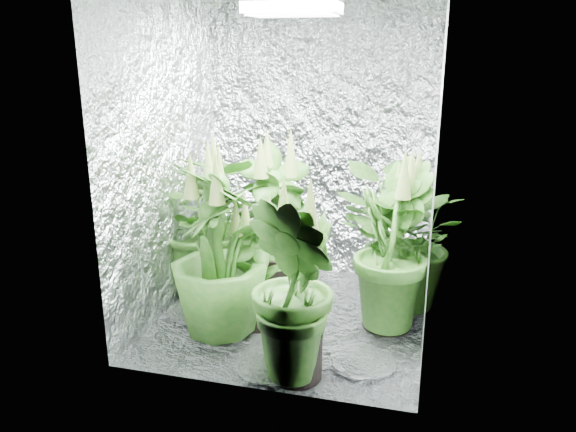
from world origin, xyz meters
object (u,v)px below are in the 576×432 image
(plant_a, at_px, (210,221))
(plant_b, at_px, (275,224))
(plant_f, at_px, (256,268))
(plant_c, at_px, (390,249))
(circulation_fan, at_px, (394,263))
(plant_g, at_px, (296,290))
(plant_d, at_px, (218,253))
(plant_e, at_px, (400,241))
(grow_lamp, at_px, (293,7))

(plant_a, xyz_separation_m, plant_b, (0.45, 0.05, 0.00))
(plant_a, xyz_separation_m, plant_f, (0.46, -0.41, -0.13))
(plant_c, distance_m, plant_f, 0.80)
(plant_a, xyz_separation_m, circulation_fan, (1.21, 0.37, -0.33))
(plant_f, xyz_separation_m, plant_g, (0.36, -0.49, 0.12))
(plant_b, xyz_separation_m, plant_g, (0.37, -0.95, -0.02))
(plant_d, height_order, plant_f, plant_d)
(plant_f, bearing_deg, plant_b, 91.64)
(plant_f, height_order, circulation_fan, plant_f)
(plant_e, relative_size, plant_f, 1.19)
(grow_lamp, height_order, plant_c, grow_lamp)
(plant_a, height_order, circulation_fan, plant_a)
(plant_c, xyz_separation_m, plant_f, (-0.76, -0.18, -0.13))
(plant_b, distance_m, plant_f, 0.48)
(grow_lamp, height_order, plant_a, grow_lamp)
(plant_e, bearing_deg, plant_d, -149.22)
(plant_a, height_order, plant_b, plant_b)
(plant_g, bearing_deg, grow_lamp, 105.65)
(grow_lamp, distance_m, plant_f, 1.48)
(grow_lamp, height_order, plant_f, grow_lamp)
(grow_lamp, xyz_separation_m, plant_d, (-0.35, -0.32, -1.32))
(plant_a, distance_m, plant_d, 0.64)
(circulation_fan, bearing_deg, plant_e, -69.14)
(plant_d, distance_m, plant_g, 0.62)
(plant_b, distance_m, plant_g, 1.02)
(plant_f, distance_m, circulation_fan, 1.10)
(plant_c, bearing_deg, plant_d, -159.81)
(grow_lamp, bearing_deg, plant_e, 23.03)
(plant_e, bearing_deg, plant_c, -100.18)
(plant_f, xyz_separation_m, circulation_fan, (0.75, 0.78, -0.19))
(plant_d, relative_size, plant_f, 1.34)
(grow_lamp, distance_m, circulation_fan, 1.86)
(circulation_fan, bearing_deg, plant_b, -145.14)
(plant_d, height_order, plant_g, plant_d)
(plant_b, bearing_deg, plant_c, -20.09)
(plant_f, relative_size, plant_g, 0.78)
(plant_d, xyz_separation_m, plant_e, (0.98, 0.58, -0.04))
(plant_a, distance_m, plant_b, 0.45)
(plant_d, xyz_separation_m, plant_f, (0.17, 0.16, -0.14))
(plant_g, bearing_deg, plant_a, 132.38)
(plant_a, height_order, plant_e, plant_a)
(plant_g, bearing_deg, circulation_fan, 72.73)
(plant_d, distance_m, plant_f, 0.28)
(plant_a, relative_size, plant_b, 0.95)
(plant_g, bearing_deg, plant_b, 111.45)
(circulation_fan, bearing_deg, plant_c, -76.53)
(plant_e, bearing_deg, plant_a, -179.61)
(plant_c, height_order, circulation_fan, plant_c)
(plant_c, xyz_separation_m, plant_e, (0.04, 0.24, -0.03))
(plant_c, relative_size, plant_d, 0.98)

